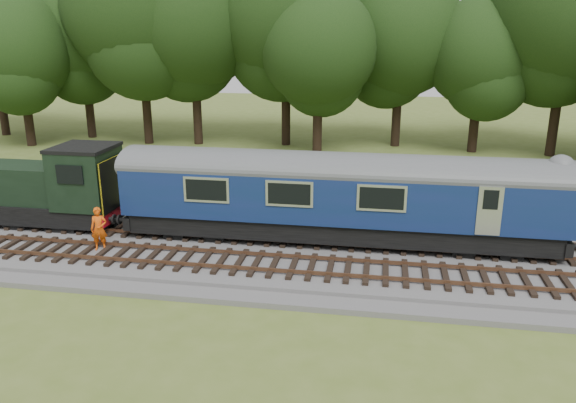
# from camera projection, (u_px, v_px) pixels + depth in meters

# --- Properties ---
(ground) EXTENTS (120.00, 120.00, 0.00)m
(ground) POSITION_uv_depth(u_px,v_px,m) (282.00, 258.00, 22.97)
(ground) COLOR #556726
(ground) RESTS_ON ground
(ballast) EXTENTS (70.00, 7.00, 0.35)m
(ballast) POSITION_uv_depth(u_px,v_px,m) (282.00, 254.00, 22.91)
(ballast) COLOR #4C4C4F
(ballast) RESTS_ON ground
(track_north) EXTENTS (67.20, 2.40, 0.21)m
(track_north) POSITION_uv_depth(u_px,v_px,m) (288.00, 237.00, 24.16)
(track_north) COLOR black
(track_north) RESTS_ON ballast
(track_south) EXTENTS (67.20, 2.40, 0.21)m
(track_south) POSITION_uv_depth(u_px,v_px,m) (274.00, 264.00, 21.34)
(track_south) COLOR black
(track_south) RESTS_ON ballast
(fence) EXTENTS (64.00, 0.12, 1.00)m
(fence) POSITION_uv_depth(u_px,v_px,m) (298.00, 222.00, 27.21)
(fence) COLOR #6B6054
(fence) RESTS_ON ground
(tree_line) EXTENTS (70.00, 8.00, 18.00)m
(tree_line) POSITION_uv_depth(u_px,v_px,m) (332.00, 150.00, 43.70)
(tree_line) COLOR black
(tree_line) RESTS_ON ground
(dmu_railcar) EXTENTS (18.05, 2.86, 3.88)m
(dmu_railcar) POSITION_uv_depth(u_px,v_px,m) (338.00, 190.00, 23.18)
(dmu_railcar) COLOR black
(dmu_railcar) RESTS_ON ground
(shunter_loco) EXTENTS (8.91, 2.60, 3.38)m
(shunter_loco) POSITION_uv_depth(u_px,v_px,m) (33.00, 189.00, 25.60)
(shunter_loco) COLOR black
(shunter_loco) RESTS_ON ground
(worker) EXTENTS (0.75, 0.59, 1.79)m
(worker) POSITION_uv_depth(u_px,v_px,m) (99.00, 229.00, 22.68)
(worker) COLOR #E34F0B
(worker) RESTS_ON ballast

